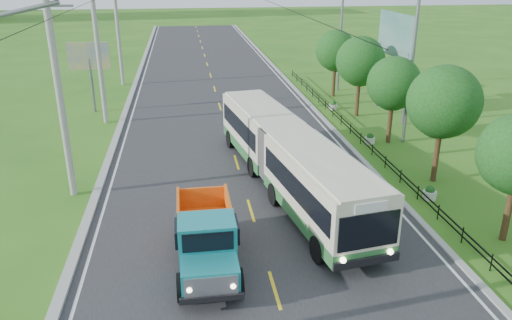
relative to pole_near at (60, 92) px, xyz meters
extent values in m
plane|color=#2B6518|center=(8.26, -9.00, -5.09)|extent=(240.00, 240.00, 0.00)
cube|color=#28282B|center=(8.26, 11.00, -5.08)|extent=(14.00, 120.00, 0.02)
cube|color=#9E9E99|center=(1.06, 11.00, -5.02)|extent=(0.40, 120.00, 0.15)
cube|color=#9E9E99|center=(15.41, 11.00, -5.04)|extent=(0.30, 120.00, 0.10)
cube|color=silver|center=(1.61, 11.00, -5.07)|extent=(0.12, 120.00, 0.00)
cube|color=silver|center=(14.91, 11.00, -5.07)|extent=(0.12, 120.00, 0.00)
cube|color=yellow|center=(8.26, -9.00, -5.07)|extent=(0.12, 2.20, 0.00)
cube|color=black|center=(16.26, 5.00, -4.79)|extent=(0.04, 40.00, 0.60)
cylinder|color=gray|center=(-0.04, 0.00, -0.09)|extent=(0.32, 0.32, 10.00)
cube|color=slate|center=(0.46, 0.00, 3.71)|extent=(1.20, 0.10, 0.10)
cylinder|color=gray|center=(-0.04, 12.00, -0.09)|extent=(0.32, 0.32, 10.00)
cylinder|color=gray|center=(-0.04, 24.00, -0.09)|extent=(0.32, 0.32, 10.00)
cylinder|color=#382314|center=(18.06, -7.00, -3.61)|extent=(0.28, 0.28, 2.97)
cylinder|color=#382314|center=(18.06, -1.00, -3.41)|extent=(0.28, 0.28, 3.36)
sphere|color=#144313|center=(18.06, -1.00, -0.89)|extent=(3.60, 3.60, 3.60)
sphere|color=#144313|center=(18.26, -0.50, -1.61)|extent=(2.64, 2.64, 2.64)
cylinder|color=#382314|center=(18.06, 5.00, -3.58)|extent=(0.28, 0.28, 3.02)
sphere|color=#144313|center=(18.06, 5.00, -1.31)|extent=(3.24, 3.24, 3.24)
sphere|color=#144313|center=(18.26, 5.50, -1.96)|extent=(2.38, 2.38, 2.38)
cylinder|color=#382314|center=(18.06, 11.00, -3.47)|extent=(0.28, 0.28, 3.25)
sphere|color=#144313|center=(18.06, 11.00, -1.03)|extent=(3.48, 3.48, 3.48)
sphere|color=#144313|center=(18.26, 11.50, -1.73)|extent=(2.55, 2.55, 2.55)
cylinder|color=#382314|center=(18.06, 17.00, -3.55)|extent=(0.28, 0.28, 3.08)
sphere|color=#144313|center=(18.06, 17.00, -1.24)|extent=(3.30, 3.30, 3.30)
sphere|color=#144313|center=(18.26, 17.50, -1.90)|extent=(2.42, 2.42, 2.42)
cylinder|color=slate|center=(19.06, 5.00, -0.59)|extent=(0.20, 0.20, 9.00)
cylinder|color=slate|center=(19.06, 19.00, -0.59)|extent=(0.20, 0.20, 9.00)
cylinder|color=silver|center=(16.86, -3.00, -4.89)|extent=(0.64, 0.64, 0.40)
sphere|color=#144313|center=(16.86, -3.00, -4.64)|extent=(0.44, 0.44, 0.44)
cylinder|color=silver|center=(16.86, 5.00, -4.89)|extent=(0.64, 0.64, 0.40)
sphere|color=#144313|center=(16.86, 5.00, -4.64)|extent=(0.44, 0.44, 0.44)
cylinder|color=silver|center=(16.86, 13.00, -4.89)|extent=(0.64, 0.64, 0.40)
sphere|color=#144313|center=(16.86, 13.00, -4.64)|extent=(0.44, 0.44, 0.44)
cylinder|color=slate|center=(-1.24, 15.00, -3.09)|extent=(0.20, 0.20, 4.00)
cube|color=yellow|center=(-1.24, 15.00, -0.89)|extent=(3.00, 0.15, 2.00)
cylinder|color=slate|center=(20.56, 8.50, -2.59)|extent=(0.24, 0.24, 5.00)
cylinder|color=slate|center=(20.56, 13.50, -2.59)|extent=(0.24, 0.24, 5.00)
cube|color=#144C47|center=(20.56, 11.00, 0.71)|extent=(0.20, 6.00, 3.00)
cube|color=#2B6D34|center=(10.98, -4.95, -4.28)|extent=(3.71, 8.00, 0.56)
cube|color=beige|center=(10.98, -4.95, -3.00)|extent=(3.71, 8.00, 1.98)
cube|color=black|center=(10.98, -4.95, -2.99)|extent=(3.65, 7.40, 0.98)
cube|color=#2B6D34|center=(9.69, 3.42, -4.28)|extent=(3.63, 7.49, 0.56)
cube|color=beige|center=(9.69, 3.42, -3.00)|extent=(3.63, 7.49, 1.98)
cube|color=black|center=(9.69, 3.42, -2.99)|extent=(3.58, 6.89, 0.98)
cube|color=#4C4C4C|center=(10.32, -0.64, -3.29)|extent=(2.54, 1.38, 2.44)
cube|color=black|center=(11.57, -8.77, -3.17)|extent=(2.29, 0.41, 1.33)
cylinder|color=black|center=(10.20, -7.51, -4.56)|extent=(0.49, 1.11, 1.07)
cylinder|color=black|center=(12.49, -7.16, -4.56)|extent=(0.49, 1.11, 1.07)
cylinder|color=black|center=(9.43, -2.54, -4.56)|extent=(0.49, 1.11, 1.07)
cylinder|color=black|center=(11.73, -2.19, -4.56)|extent=(0.49, 1.11, 1.07)
cylinder|color=black|center=(8.90, 0.91, -4.56)|extent=(0.49, 1.11, 1.07)
cylinder|color=black|center=(11.20, 1.27, -4.56)|extent=(0.49, 1.11, 1.07)
cylinder|color=black|center=(8.19, 5.58, -4.56)|extent=(0.49, 1.11, 1.07)
cylinder|color=black|center=(10.48, 5.93, -4.56)|extent=(0.49, 1.11, 1.07)
cube|color=teal|center=(6.06, -9.25, -4.11)|extent=(1.89, 1.26, 0.90)
cube|color=teal|center=(6.06, -7.91, -3.66)|extent=(1.98, 1.44, 1.79)
cube|color=black|center=(6.06, -7.91, -3.21)|extent=(2.17, 1.17, 0.63)
cube|color=black|center=(6.06, -7.19, -4.51)|extent=(0.91, 5.38, 0.22)
cube|color=orange|center=(6.05, -5.67, -3.61)|extent=(2.07, 2.70, 1.17)
cylinder|color=black|center=(5.12, -9.08, -4.60)|extent=(0.32, 0.99, 0.99)
cylinder|color=black|center=(7.00, -9.07, -4.60)|extent=(0.32, 0.99, 0.99)
cylinder|color=black|center=(5.11, -5.49, -4.60)|extent=(0.32, 0.99, 0.99)
cylinder|color=black|center=(6.99, -5.48, -4.60)|extent=(0.32, 0.99, 0.99)
camera|label=1|loc=(5.55, -23.07, 5.35)|focal=35.00mm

